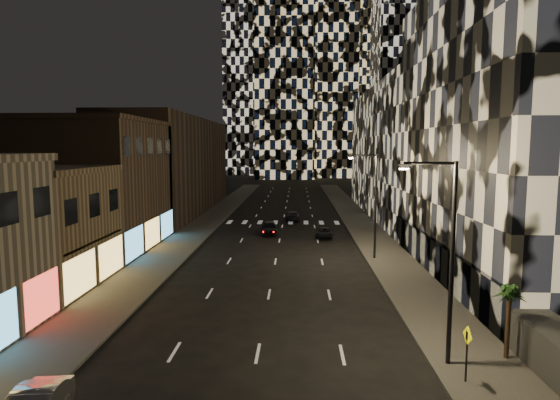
# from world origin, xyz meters

# --- Properties ---
(sidewalk_left) EXTENTS (4.00, 120.00, 0.15)m
(sidewalk_left) POSITION_xyz_m (-10.00, 50.00, 0.07)
(sidewalk_left) COLOR #47443F
(sidewalk_left) RESTS_ON ground
(sidewalk_right) EXTENTS (4.00, 120.00, 0.15)m
(sidewalk_right) POSITION_xyz_m (10.00, 50.00, 0.07)
(sidewalk_right) COLOR #47443F
(sidewalk_right) RESTS_ON ground
(curb_left) EXTENTS (0.20, 120.00, 0.15)m
(curb_left) POSITION_xyz_m (-7.90, 50.00, 0.07)
(curb_left) COLOR #4C4C47
(curb_left) RESTS_ON ground
(curb_right) EXTENTS (0.20, 120.00, 0.15)m
(curb_right) POSITION_xyz_m (7.90, 50.00, 0.07)
(curb_right) COLOR #4C4C47
(curb_right) RESTS_ON ground
(retail_tan) EXTENTS (10.00, 10.00, 8.00)m
(retail_tan) POSITION_xyz_m (-17.00, 21.00, 4.00)
(retail_tan) COLOR #7E674B
(retail_tan) RESTS_ON ground
(retail_brown) EXTENTS (10.00, 15.00, 12.00)m
(retail_brown) POSITION_xyz_m (-17.00, 33.50, 6.00)
(retail_brown) COLOR brown
(retail_brown) RESTS_ON ground
(retail_filler_left) EXTENTS (10.00, 40.00, 14.00)m
(retail_filler_left) POSITION_xyz_m (-17.00, 60.00, 7.00)
(retail_filler_left) COLOR brown
(retail_filler_left) RESTS_ON ground
(midrise_right) EXTENTS (16.00, 25.00, 22.00)m
(midrise_right) POSITION_xyz_m (20.00, 24.50, 11.00)
(midrise_right) COLOR #232326
(midrise_right) RESTS_ON ground
(midrise_base) EXTENTS (0.60, 25.00, 3.00)m
(midrise_base) POSITION_xyz_m (12.30, 24.50, 1.50)
(midrise_base) COLOR #383838
(midrise_base) RESTS_ON ground
(midrise_filler_right) EXTENTS (16.00, 40.00, 18.00)m
(midrise_filler_right) POSITION_xyz_m (20.00, 57.00, 9.00)
(midrise_filler_right) COLOR #232326
(midrise_filler_right) RESTS_ON ground
(tower_right_mid) EXTENTS (20.00, 20.00, 100.00)m
(tower_right_mid) POSITION_xyz_m (35.00, 135.00, 50.00)
(tower_right_mid) COLOR black
(tower_right_mid) RESTS_ON ground
(tower_left_back) EXTENTS (24.00, 24.00, 120.00)m
(tower_left_back) POSITION_xyz_m (-12.00, 165.00, 60.00)
(tower_left_back) COLOR black
(tower_left_back) RESTS_ON ground
(tower_center_low) EXTENTS (18.00, 18.00, 95.00)m
(tower_center_low) POSITION_xyz_m (-2.00, 140.00, 47.50)
(tower_center_low) COLOR black
(tower_center_low) RESTS_ON ground
(streetlight_near) EXTENTS (2.55, 0.25, 9.00)m
(streetlight_near) POSITION_xyz_m (8.35, 10.00, 5.35)
(streetlight_near) COLOR black
(streetlight_near) RESTS_ON sidewalk_right
(streetlight_far) EXTENTS (2.55, 0.25, 9.00)m
(streetlight_far) POSITION_xyz_m (8.35, 30.00, 5.35)
(streetlight_far) COLOR black
(streetlight_far) RESTS_ON sidewalk_right
(car_dark_midlane) EXTENTS (2.15, 4.47, 1.47)m
(car_dark_midlane) POSITION_xyz_m (-1.24, 41.56, 0.74)
(car_dark_midlane) COLOR black
(car_dark_midlane) RESTS_ON ground
(car_dark_oncoming) EXTENTS (1.88, 4.44, 1.28)m
(car_dark_oncoming) POSITION_xyz_m (1.27, 51.43, 0.64)
(car_dark_oncoming) COLOR black
(car_dark_oncoming) RESTS_ON ground
(car_dark_rightlane) EXTENTS (2.05, 3.94, 1.06)m
(car_dark_rightlane) POSITION_xyz_m (4.79, 39.72, 0.53)
(car_dark_rightlane) COLOR black
(car_dark_rightlane) RESTS_ON ground
(ped_sign) EXTENTS (0.09, 0.78, 2.35)m
(ped_sign) POSITION_xyz_m (8.80, 8.35, 1.72)
(ped_sign) COLOR black
(ped_sign) RESTS_ON sidewalk_right
(palm_tree) EXTENTS (1.73, 1.72, 3.40)m
(palm_tree) POSITION_xyz_m (11.45, 10.66, 2.96)
(palm_tree) COLOR #47331E
(palm_tree) RESTS_ON sidewalk_right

